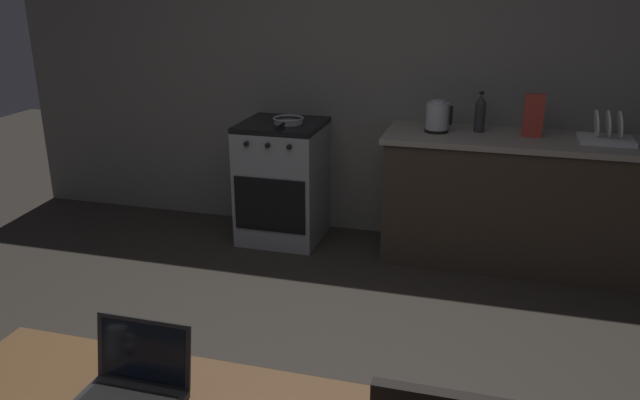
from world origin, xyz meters
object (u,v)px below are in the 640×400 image
(laptop, at_px, (131,388))
(frying_pan, at_px, (288,120))
(bottle_b, at_px, (480,113))
(stove_oven, at_px, (283,181))
(dish_rack, at_px, (607,135))
(electric_kettle, at_px, (437,117))
(cereal_box, at_px, (533,116))

(laptop, relative_size, frying_pan, 0.79)
(frying_pan, distance_m, bottle_b, 1.37)
(stove_oven, bearing_deg, dish_rack, 0.06)
(stove_oven, height_order, bottle_b, bottle_b)
(stove_oven, distance_m, frying_pan, 0.49)
(electric_kettle, height_order, bottle_b, bottle_b)
(stove_oven, bearing_deg, bottle_b, 3.32)
(frying_pan, relative_size, dish_rack, 1.19)
(cereal_box, bearing_deg, dish_rack, -2.47)
(laptop, xyz_separation_m, frying_pan, (-0.48, 2.94, 0.18))
(stove_oven, distance_m, electric_kettle, 1.27)
(dish_rack, bearing_deg, laptop, -119.68)
(electric_kettle, bearing_deg, dish_rack, 0.00)
(dish_rack, xyz_separation_m, bottle_b, (-0.81, 0.08, 0.09))
(stove_oven, height_order, cereal_box, cereal_box)
(electric_kettle, bearing_deg, frying_pan, -178.43)
(laptop, bearing_deg, dish_rack, 71.41)
(frying_pan, bearing_deg, bottle_b, 4.60)
(cereal_box, height_order, bottle_b, cereal_box)
(electric_kettle, relative_size, frying_pan, 0.54)
(stove_oven, distance_m, dish_rack, 2.29)
(laptop, distance_m, electric_kettle, 3.04)
(frying_pan, relative_size, bottle_b, 1.44)
(stove_oven, relative_size, bottle_b, 3.27)
(electric_kettle, xyz_separation_m, frying_pan, (-1.08, -0.03, -0.08))
(stove_oven, relative_size, frying_pan, 2.27)
(cereal_box, xyz_separation_m, dish_rack, (0.46, -0.02, -0.10))
(bottle_b, bearing_deg, laptop, -106.15)
(electric_kettle, height_order, dish_rack, electric_kettle)
(electric_kettle, bearing_deg, cereal_box, 1.82)
(laptop, xyz_separation_m, dish_rack, (1.69, 2.97, 0.21))
(cereal_box, relative_size, dish_rack, 0.85)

